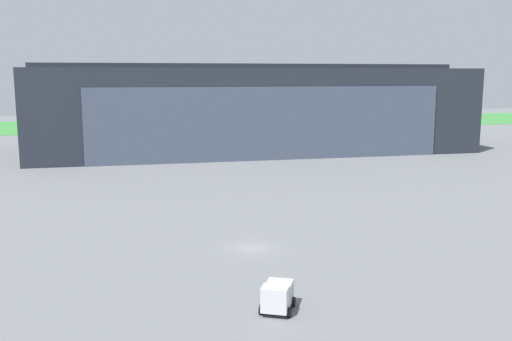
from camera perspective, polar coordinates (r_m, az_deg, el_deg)
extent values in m
plane|color=slate|center=(62.30, -0.42, -7.78)|extent=(440.00, 440.00, 0.00)
cube|color=#39823A|center=(217.07, -9.64, 4.55)|extent=(440.00, 56.00, 0.08)
cube|color=#232833|center=(143.16, -0.48, 6.15)|extent=(103.59, 39.34, 20.03)
cube|color=#424C60|center=(124.09, 1.53, 4.69)|extent=(78.73, 0.30, 16.02)
cube|color=#232833|center=(142.92, -0.49, 10.41)|extent=(103.59, 9.44, 1.20)
cube|color=silver|center=(45.32, 1.92, -12.75)|extent=(2.46, 2.16, 1.98)
cube|color=#B7BCC6|center=(47.00, 2.34, -12.11)|extent=(2.79, 2.84, 1.68)
cylinder|color=black|center=(45.92, 0.51, -13.77)|extent=(0.57, 0.81, 0.78)
cylinder|color=black|center=(45.54, 3.34, -14.00)|extent=(0.57, 0.81, 0.78)
cylinder|color=black|center=(47.85, 1.06, -12.78)|extent=(0.57, 0.81, 0.78)
cylinder|color=black|center=(47.48, 3.77, -12.98)|extent=(0.57, 0.81, 0.78)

